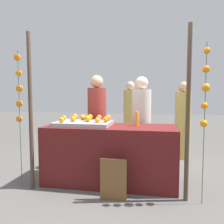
{
  "coord_description": "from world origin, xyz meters",
  "views": [
    {
      "loc": [
        0.65,
        -3.37,
        1.37
      ],
      "look_at": [
        0.0,
        0.15,
        1.08
      ],
      "focal_mm": 36.45,
      "sensor_mm": 36.0,
      "label": 1
    }
  ],
  "objects": [
    {
      "name": "crowd_person_0",
      "position": [
        0.05,
        2.49,
        0.78
      ],
      "size": [
        0.34,
        0.34,
        1.69
      ],
      "color": "tan",
      "rests_on": "ground_plane"
    },
    {
      "name": "vendor_left",
      "position": [
        -0.38,
        0.69,
        0.79
      ],
      "size": [
        0.34,
        0.34,
        1.71
      ],
      "color": "maroon",
      "rests_on": "ground_plane"
    },
    {
      "name": "orange_10",
      "position": [
        -0.38,
        0.23,
        0.99
      ],
      "size": [
        0.09,
        0.09,
        0.09
      ],
      "primitive_type": "sphere",
      "color": "orange",
      "rests_on": "orange_tray"
    },
    {
      "name": "orange_3",
      "position": [
        -0.23,
        0.22,
        0.98
      ],
      "size": [
        0.09,
        0.09,
        0.09
      ],
      "primitive_type": "sphere",
      "color": "orange",
      "rests_on": "orange_tray"
    },
    {
      "name": "orange_1",
      "position": [
        -0.35,
        -0.02,
        0.99
      ],
      "size": [
        0.09,
        0.09,
        0.09
      ],
      "primitive_type": "sphere",
      "color": "orange",
      "rests_on": "orange_tray"
    },
    {
      "name": "crowd_person_1",
      "position": [
        1.26,
        1.61,
        0.76
      ],
      "size": [
        0.33,
        0.33,
        1.62
      ],
      "color": "tan",
      "rests_on": "ground_plane"
    },
    {
      "name": "orange_0",
      "position": [
        -0.63,
        0.2,
        0.99
      ],
      "size": [
        0.09,
        0.09,
        0.09
      ],
      "primitive_type": "sphere",
      "color": "orange",
      "rests_on": "orange_tray"
    },
    {
      "name": "orange_2",
      "position": [
        -0.57,
        -0.05,
        0.98
      ],
      "size": [
        0.08,
        0.08,
        0.08
      ],
      "primitive_type": "sphere",
      "color": "orange",
      "rests_on": "orange_tray"
    },
    {
      "name": "juice_bottle",
      "position": [
        0.4,
        0.08,
        0.99
      ],
      "size": [
        0.06,
        0.06,
        0.23
      ],
      "color": "orange",
      "rests_on": "stall_counter"
    },
    {
      "name": "orange_tray",
      "position": [
        -0.42,
        -0.01,
        0.91
      ],
      "size": [
        0.85,
        0.6,
        0.06
      ],
      "primitive_type": "cube",
      "color": "#9EA0A5",
      "rests_on": "stall_counter"
    },
    {
      "name": "vendor_right",
      "position": [
        0.44,
        0.64,
        0.78
      ],
      "size": [
        0.33,
        0.33,
        1.67
      ],
      "color": "beige",
      "rests_on": "ground_plane"
    },
    {
      "name": "canopy_post_right",
      "position": [
        1.07,
        -0.42,
        1.11
      ],
      "size": [
        0.06,
        0.06,
        2.23
      ],
      "primitive_type": "cylinder",
      "color": "#473828",
      "rests_on": "ground_plane"
    },
    {
      "name": "orange_9",
      "position": [
        -0.07,
        -0.03,
        0.98
      ],
      "size": [
        0.08,
        0.08,
        0.08
      ],
      "primitive_type": "sphere",
      "color": "orange",
      "rests_on": "orange_tray"
    },
    {
      "name": "orange_11",
      "position": [
        -0.7,
        -0.19,
        0.98
      ],
      "size": [
        0.08,
        0.08,
        0.08
      ],
      "primitive_type": "sphere",
      "color": "orange",
      "rests_on": "orange_tray"
    },
    {
      "name": "stall_counter",
      "position": [
        0.0,
        0.0,
        0.44
      ],
      "size": [
        1.98,
        0.76,
        0.88
      ],
      "primitive_type": "cube",
      "color": "#5B1919",
      "rests_on": "ground_plane"
    },
    {
      "name": "orange_5",
      "position": [
        -0.79,
        0.11,
        0.98
      ],
      "size": [
        0.08,
        0.08,
        0.08
      ],
      "primitive_type": "sphere",
      "color": "orange",
      "rests_on": "orange_tray"
    },
    {
      "name": "orange_4",
      "position": [
        -0.49,
        0.17,
        0.98
      ],
      "size": [
        0.09,
        0.09,
        0.09
      ],
      "primitive_type": "sphere",
      "color": "orange",
      "rests_on": "orange_tray"
    },
    {
      "name": "garland_strand_right",
      "position": [
        1.26,
        -0.47,
        1.41
      ],
      "size": [
        0.11,
        0.1,
        1.98
      ],
      "color": "#2D4C23",
      "rests_on": "ground_plane"
    },
    {
      "name": "orange_7",
      "position": [
        -0.06,
        0.16,
        0.99
      ],
      "size": [
        0.09,
        0.09,
        0.09
      ],
      "primitive_type": "sphere",
      "color": "orange",
      "rests_on": "orange_tray"
    },
    {
      "name": "canopy_post_left",
      "position": [
        -1.07,
        -0.42,
        1.11
      ],
      "size": [
        0.06,
        0.06,
        2.23
      ],
      "primitive_type": "cylinder",
      "color": "#473828",
      "rests_on": "ground_plane"
    },
    {
      "name": "orange_6",
      "position": [
        -0.42,
        0.14,
        0.98
      ],
      "size": [
        0.08,
        0.08,
        0.08
      ],
      "primitive_type": "sphere",
      "color": "orange",
      "rests_on": "orange_tray"
    },
    {
      "name": "ground_plane",
      "position": [
        0.0,
        0.0,
        0.0
      ],
      "size": [
        24.0,
        24.0,
        0.0
      ],
      "primitive_type": "plane",
      "color": "#565451"
    },
    {
      "name": "garland_strand_left",
      "position": [
        -1.25,
        -0.41,
        1.42
      ],
      "size": [
        0.11,
        0.1,
        1.98
      ],
      "color": "#2D4C23",
      "rests_on": "ground_plane"
    },
    {
      "name": "orange_8",
      "position": [
        -0.17,
        -0.12,
        0.98
      ],
      "size": [
        0.08,
        0.08,
        0.08
      ],
      "primitive_type": "sphere",
      "color": "orange",
      "rests_on": "orange_tray"
    },
    {
      "name": "chalkboard_sign",
      "position": [
        0.15,
        -0.58,
        0.27
      ],
      "size": [
        0.34,
        0.03,
        0.56
      ],
      "color": "brown",
      "rests_on": "ground_plane"
    }
  ]
}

